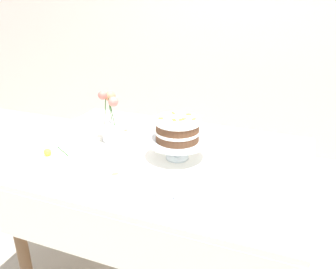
% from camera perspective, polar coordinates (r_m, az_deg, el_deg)
% --- Properties ---
extents(dining_table, '(1.40, 1.00, 0.74)m').
position_cam_1_polar(dining_table, '(1.78, -1.26, -6.39)').
color(dining_table, white).
rests_on(dining_table, ground).
extents(linen_napkin, '(0.33, 0.33, 0.00)m').
position_cam_1_polar(linen_napkin, '(1.73, 1.50, -3.82)').
color(linen_napkin, white).
rests_on(linen_napkin, dining_table).
extents(cake_stand, '(0.29, 0.29, 0.10)m').
position_cam_1_polar(cake_stand, '(1.70, 1.53, -1.36)').
color(cake_stand, silver).
rests_on(cake_stand, linen_napkin).
extents(layer_cake, '(0.22, 0.22, 0.11)m').
position_cam_1_polar(layer_cake, '(1.67, 1.56, 0.88)').
color(layer_cake, brown).
rests_on(layer_cake, cake_stand).
extents(flower_vase, '(0.12, 0.13, 0.28)m').
position_cam_1_polar(flower_vase, '(1.90, -9.37, 2.30)').
color(flower_vase, silver).
rests_on(flower_vase, dining_table).
extents(teacup, '(0.13, 0.13, 0.05)m').
position_cam_1_polar(teacup, '(1.42, -0.49, -9.55)').
color(teacup, white).
rests_on(teacup, dining_table).
extents(fallen_rose, '(0.12, 0.12, 0.04)m').
position_cam_1_polar(fallen_rose, '(1.85, -18.65, -2.69)').
color(fallen_rose, '#2D6028').
rests_on(fallen_rose, dining_table).
extents(loose_petal_0, '(0.04, 0.03, 0.00)m').
position_cam_1_polar(loose_petal_0, '(1.61, -8.50, -6.25)').
color(loose_petal_0, '#E56B51').
rests_on(loose_petal_0, dining_table).
extents(loose_petal_1, '(0.05, 0.04, 0.00)m').
position_cam_1_polar(loose_petal_1, '(1.82, -4.80, -2.50)').
color(loose_petal_1, pink).
rests_on(loose_petal_1, dining_table).
extents(loose_petal_2, '(0.03, 0.03, 0.00)m').
position_cam_1_polar(loose_petal_2, '(2.07, -6.78, 0.73)').
color(loose_petal_2, '#E56B51').
rests_on(loose_petal_2, dining_table).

